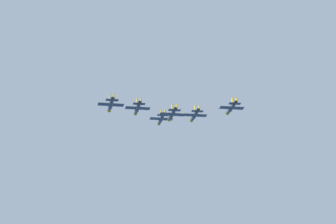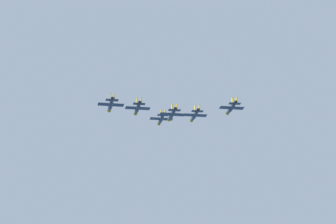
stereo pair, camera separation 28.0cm
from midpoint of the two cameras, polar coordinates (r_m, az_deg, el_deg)
The scene contains 6 objects.
jet_lead at distance 274.79m, azimuth -0.57°, elevation -0.61°, with size 15.55×9.68×3.27m.
jet_left_wingman at distance 260.57m, azimuth -2.61°, elevation 0.31°, with size 16.01×9.94×3.37m.
jet_right_wingman at distance 263.45m, azimuth 2.33°, elevation -0.29°, with size 15.51×9.64×3.26m.
jet_left_outer at distance 245.70m, azimuth -4.90°, elevation 0.61°, with size 15.79×9.78×3.32m.
jet_right_outer at distance 253.27m, azimuth 5.47°, elevation 0.34°, with size 15.29×9.52×3.22m.
jet_slot_rear at distance 247.45m, azimuth 0.36°, elevation -0.22°, with size 15.40×9.53×3.24m.
Camera 2 is at (224.92, -64.82, 58.34)m, focal length 71.16 mm.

